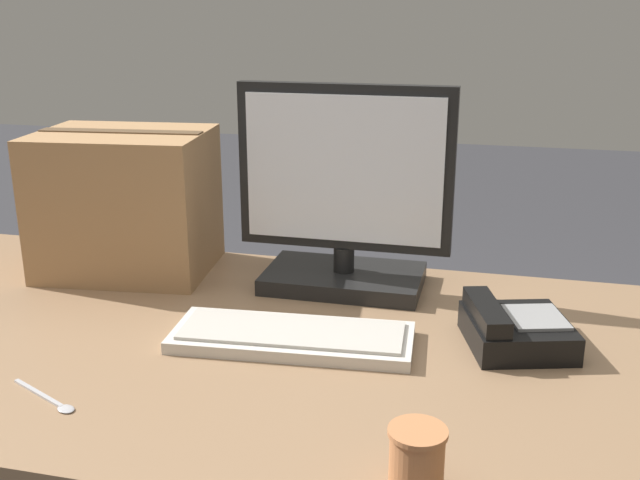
{
  "coord_description": "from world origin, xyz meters",
  "views": [
    {
      "loc": [
        0.42,
        -1.17,
        1.32
      ],
      "look_at": [
        0.1,
        0.15,
        0.88
      ],
      "focal_mm": 42.0,
      "sensor_mm": 36.0,
      "label": 1
    }
  ],
  "objects_px": {
    "keyboard": "(291,338)",
    "cardboard_box": "(126,202)",
    "desk_phone": "(514,329)",
    "monitor": "(344,205)",
    "paper_cup_right": "(417,460)",
    "spoon": "(51,400)"
  },
  "relations": [
    {
      "from": "spoon",
      "to": "keyboard",
      "type": "bearing_deg",
      "value": 67.89
    },
    {
      "from": "paper_cup_right",
      "to": "spoon",
      "type": "relative_size",
      "value": 0.6
    },
    {
      "from": "paper_cup_right",
      "to": "cardboard_box",
      "type": "relative_size",
      "value": 0.22
    },
    {
      "from": "paper_cup_right",
      "to": "cardboard_box",
      "type": "bearing_deg",
      "value": 137.86
    },
    {
      "from": "keyboard",
      "to": "cardboard_box",
      "type": "height_order",
      "value": "cardboard_box"
    },
    {
      "from": "cardboard_box",
      "to": "monitor",
      "type": "bearing_deg",
      "value": 0.84
    },
    {
      "from": "keyboard",
      "to": "cardboard_box",
      "type": "xyz_separation_m",
      "value": [
        -0.46,
        0.29,
        0.14
      ]
    },
    {
      "from": "monitor",
      "to": "spoon",
      "type": "relative_size",
      "value": 3.05
    },
    {
      "from": "cardboard_box",
      "to": "keyboard",
      "type": "bearing_deg",
      "value": -32.41
    },
    {
      "from": "keyboard",
      "to": "cardboard_box",
      "type": "relative_size",
      "value": 1.12
    },
    {
      "from": "desk_phone",
      "to": "paper_cup_right",
      "type": "bearing_deg",
      "value": -121.17
    },
    {
      "from": "monitor",
      "to": "cardboard_box",
      "type": "height_order",
      "value": "monitor"
    },
    {
      "from": "desk_phone",
      "to": "monitor",
      "type": "bearing_deg",
      "value": 132.72
    },
    {
      "from": "desk_phone",
      "to": "keyboard",
      "type": "bearing_deg",
      "value": 176.8
    },
    {
      "from": "desk_phone",
      "to": "cardboard_box",
      "type": "relative_size",
      "value": 0.57
    },
    {
      "from": "monitor",
      "to": "spoon",
      "type": "xyz_separation_m",
      "value": [
        -0.34,
        -0.58,
        -0.18
      ]
    },
    {
      "from": "monitor",
      "to": "keyboard",
      "type": "xyz_separation_m",
      "value": [
        -0.03,
        -0.3,
        -0.17
      ]
    },
    {
      "from": "monitor",
      "to": "paper_cup_right",
      "type": "relative_size",
      "value": 5.11
    },
    {
      "from": "desk_phone",
      "to": "spoon",
      "type": "distance_m",
      "value": 0.78
    },
    {
      "from": "keyboard",
      "to": "spoon",
      "type": "bearing_deg",
      "value": -141.72
    },
    {
      "from": "spoon",
      "to": "cardboard_box",
      "type": "distance_m",
      "value": 0.61
    },
    {
      "from": "desk_phone",
      "to": "spoon",
      "type": "xyz_separation_m",
      "value": [
        -0.69,
        -0.37,
        -0.03
      ]
    }
  ]
}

